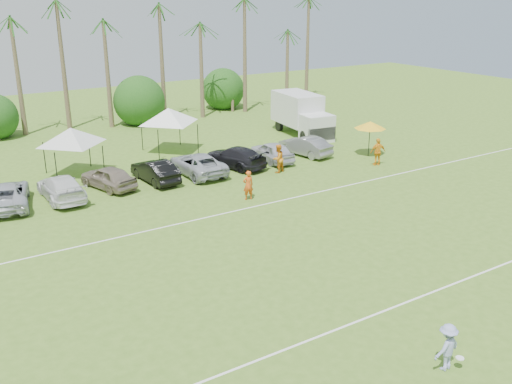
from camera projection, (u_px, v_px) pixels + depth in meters
ground at (391, 352)px, 19.11m from camera, size 120.00×120.00×0.00m
field_lines at (262, 261)px, 25.47m from camera, size 80.00×12.10×0.01m
palm_tree_4 at (12, 44)px, 44.84m from camera, size 2.40×2.40×8.90m
palm_tree_5 at (62, 31)px, 46.57m from camera, size 2.40×2.40×9.90m
palm_tree_6 at (109, 19)px, 48.31m from camera, size 2.40×2.40×10.90m
palm_tree_7 at (153, 8)px, 50.05m from camera, size 2.40×2.40×11.90m
palm_tree_8 at (204, 36)px, 53.44m from camera, size 2.40×2.40×8.90m
palm_tree_9 at (249, 25)px, 55.69m from camera, size 2.40×2.40×9.90m
palm_tree_10 at (291, 14)px, 57.93m from camera, size 2.40×2.40×10.90m
palm_tree_11 at (322, 5)px, 59.67m from camera, size 2.40×2.40×11.90m
bush_tree_2 at (133, 102)px, 52.58m from camera, size 4.00×4.00×4.00m
bush_tree_3 at (227, 92)px, 57.65m from camera, size 4.00×4.00×4.00m
sideline_player_a at (248, 185)px, 32.83m from camera, size 0.69×0.50×1.74m
sideline_player_b at (278, 159)px, 37.76m from camera, size 1.09×0.95×1.90m
sideline_player_c at (378, 152)px, 39.30m from camera, size 1.21×0.76×1.91m
box_truck at (302, 113)px, 47.46m from camera, size 3.24×6.83×3.39m
canopy_tent_left at (70, 128)px, 36.38m from camera, size 4.59×4.59×3.72m
canopy_tent_right at (168, 108)px, 41.81m from camera, size 4.80×4.80×3.89m
market_umbrella at (370, 125)px, 41.13m from camera, size 2.31×2.31×2.57m
frisbee_player at (447, 347)px, 17.98m from camera, size 1.08×0.73×1.61m
parked_car_2 at (6, 195)px, 31.73m from camera, size 3.35×5.46×1.41m
parked_car_3 at (61, 188)px, 32.93m from camera, size 2.02×4.88×1.41m
parked_car_4 at (108, 177)px, 34.75m from camera, size 2.79×4.45×1.41m
parked_car_5 at (155, 171)px, 36.00m from camera, size 1.79×4.38×1.41m
parked_car_6 at (197, 164)px, 37.42m from camera, size 2.39×5.10×1.41m
parked_car_7 at (235, 157)px, 39.02m from camera, size 3.17×5.21×1.41m
parked_car_8 at (272, 152)px, 40.34m from camera, size 1.93×4.24×1.41m
parked_car_9 at (305, 146)px, 41.86m from camera, size 2.27×4.49×1.41m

